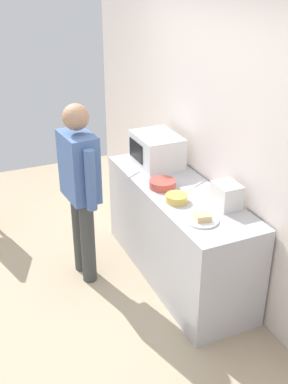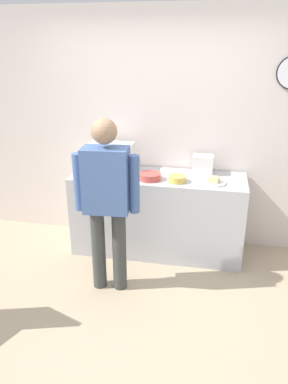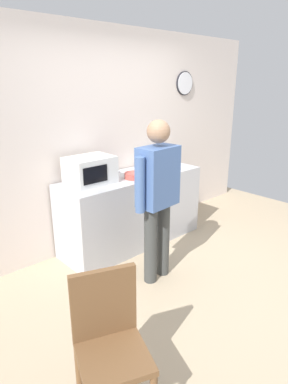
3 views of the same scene
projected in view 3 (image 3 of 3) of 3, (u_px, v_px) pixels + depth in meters
ground_plane at (203, 285)px, 3.39m from camera, size 6.00×6.00×0.00m
back_wall at (105, 139)px, 4.10m from camera, size 5.40×0.13×2.60m
kitchen_counter at (132, 210)px, 4.17m from camera, size 1.86×0.62×0.90m
microwave at (90, 170)px, 3.66m from camera, size 0.50×0.39×0.30m
sandwich_plate at (171, 167)px, 4.32m from camera, size 0.25×0.25×0.07m
salad_bowl at (153, 172)px, 4.06m from camera, size 0.18×0.18×0.06m
cereal_bowl at (134, 176)px, 3.89m from camera, size 0.23×0.23×0.07m
toaster at (149, 159)px, 4.42m from camera, size 0.22×0.18×0.20m
fork_utensil at (121, 172)px, 4.17m from camera, size 0.10×0.16×0.01m
spoon_utensil at (117, 186)px, 3.59m from camera, size 0.10×0.16×0.01m
person_standing at (158, 191)px, 3.24m from camera, size 0.59×0.27×1.65m
wooden_chair at (110, 341)px, 1.96m from camera, size 0.52×0.52×0.94m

